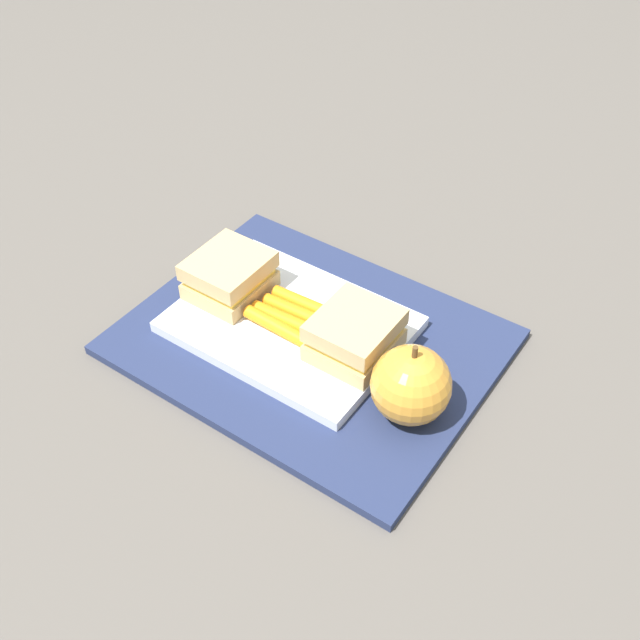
% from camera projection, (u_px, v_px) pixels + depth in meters
% --- Properties ---
extents(ground_plane, '(2.40, 2.40, 0.00)m').
position_uv_depth(ground_plane, '(310.00, 345.00, 0.78)').
color(ground_plane, '#56514C').
extents(lunchbag_mat, '(0.36, 0.28, 0.01)m').
position_uv_depth(lunchbag_mat, '(310.00, 342.00, 0.78)').
color(lunchbag_mat, navy).
rests_on(lunchbag_mat, ground_plane).
extents(food_tray, '(0.23, 0.17, 0.01)m').
position_uv_depth(food_tray, '(290.00, 324.00, 0.78)').
color(food_tray, white).
rests_on(food_tray, lunchbag_mat).
extents(sandwich_half_left, '(0.07, 0.08, 0.04)m').
position_uv_depth(sandwich_half_left, '(229.00, 275.00, 0.79)').
color(sandwich_half_left, tan).
rests_on(sandwich_half_left, food_tray).
extents(sandwich_half_right, '(0.07, 0.08, 0.04)m').
position_uv_depth(sandwich_half_right, '(355.00, 335.00, 0.73)').
color(sandwich_half_right, tan).
rests_on(sandwich_half_right, food_tray).
extents(carrot_sticks_bundle, '(0.08, 0.06, 0.02)m').
position_uv_depth(carrot_sticks_bundle, '(290.00, 315.00, 0.77)').
color(carrot_sticks_bundle, orange).
rests_on(carrot_sticks_bundle, food_tray).
extents(apple, '(0.07, 0.07, 0.08)m').
position_uv_depth(apple, '(411.00, 385.00, 0.68)').
color(apple, gold).
rests_on(apple, lunchbag_mat).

